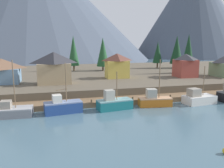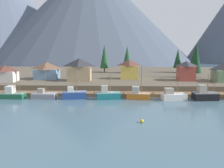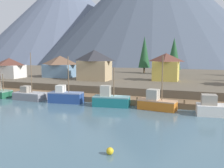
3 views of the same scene
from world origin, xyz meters
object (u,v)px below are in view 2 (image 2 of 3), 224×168
(fishing_boat_teal, at_px, (108,95))
(conifer_mid_right, at_px, (178,59))
(conifer_mid_left, at_px, (195,57))
(fishing_boat_orange, at_px, (138,95))
(house_blue, at_px, (47,70))
(house_tan, at_px, (79,69))
(fishing_boat_black, at_px, (205,95))
(channel_buoy, at_px, (142,121))
(house_white, at_px, (5,73))
(house_red, at_px, (186,71))
(house_yellow, at_px, (129,69))
(conifer_near_left, at_px, (104,56))
(conifer_back_left, at_px, (127,58))
(fishing_boat_grey, at_px, (44,95))
(fishing_boat_white, at_px, (173,96))
(fishing_boat_blue, at_px, (74,94))
(conifer_near_right, at_px, (196,58))
(fishing_boat_green, at_px, (12,94))

(fishing_boat_teal, height_order, conifer_mid_right, conifer_mid_right)
(conifer_mid_left, bearing_deg, fishing_boat_orange, -124.30)
(house_blue, xyz_separation_m, house_tan, (11.77, -3.60, 0.78))
(fishing_boat_black, xyz_separation_m, channel_buoy, (-17.95, -19.33, -0.98))
(house_white, height_order, conifer_mid_left, conifer_mid_left)
(house_red, relative_size, house_yellow, 0.97)
(conifer_near_left, bearing_deg, conifer_back_left, -12.93)
(fishing_boat_grey, relative_size, conifer_near_left, 0.80)
(fishing_boat_white, distance_m, conifer_mid_right, 41.76)
(house_tan, bearing_deg, house_yellow, 16.79)
(house_yellow, bearing_deg, conifer_mid_right, 42.87)
(conifer_back_left, bearing_deg, fishing_boat_blue, -112.21)
(fishing_boat_black, distance_m, conifer_near_left, 49.31)
(house_white, relative_size, conifer_mid_right, 0.76)
(house_white, bearing_deg, fishing_boat_black, -12.54)
(house_white, height_order, conifer_back_left, conifer_back_left)
(house_tan, relative_size, conifer_near_right, 0.66)
(fishing_boat_orange, height_order, fishing_boat_black, fishing_boat_orange)
(house_blue, relative_size, house_red, 1.28)
(fishing_boat_blue, distance_m, fishing_boat_orange, 17.00)
(fishing_boat_black, distance_m, house_tan, 39.00)
(conifer_back_left, bearing_deg, conifer_mid_left, 2.02)
(fishing_boat_orange, distance_m, fishing_boat_white, 9.19)
(fishing_boat_grey, distance_m, conifer_mid_left, 63.90)
(conifer_mid_right, bearing_deg, conifer_near_left, -178.93)
(conifer_near_left, bearing_deg, fishing_boat_white, -62.40)
(fishing_boat_teal, height_order, channel_buoy, fishing_boat_teal)
(fishing_boat_blue, height_order, fishing_boat_black, fishing_boat_blue)
(house_blue, xyz_separation_m, conifer_mid_right, (48.88, 20.62, 2.79))
(fishing_boat_white, relative_size, house_tan, 0.96)
(house_yellow, height_order, conifer_mid_left, conifer_mid_left)
(conifer_back_left, bearing_deg, house_yellow, -89.11)
(house_tan, distance_m, channel_buoy, 39.52)
(house_white, bearing_deg, fishing_boat_green, -59.12)
(fishing_boat_blue, height_order, house_tan, house_tan)
(house_blue, relative_size, channel_buoy, 11.59)
(conifer_mid_left, bearing_deg, house_tan, -152.82)
(fishing_boat_white, xyz_separation_m, conifer_mid_right, (9.90, 39.93, 7.17))
(house_yellow, xyz_separation_m, house_tan, (-16.32, -4.92, 0.40))
(conifer_near_left, xyz_separation_m, conifer_mid_left, (37.10, -1.19, -0.01))
(fishing_boat_black, relative_size, conifer_near_right, 0.58)
(conifer_near_right, bearing_deg, house_white, -169.49)
(fishing_boat_teal, distance_m, house_blue, 29.28)
(house_white, height_order, conifer_near_right, conifer_near_right)
(conifer_mid_right, xyz_separation_m, conifer_back_left, (-21.04, -2.74, 0.47))
(house_red, distance_m, channel_buoy, 41.25)
(fishing_boat_orange, height_order, house_white, fishing_boat_orange)
(house_white, bearing_deg, conifer_near_right, 10.51)
(fishing_boat_blue, height_order, house_yellow, house_yellow)
(fishing_boat_orange, xyz_separation_m, conifer_near_right, (22.13, 24.45, 8.06))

